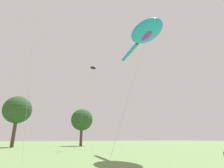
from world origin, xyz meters
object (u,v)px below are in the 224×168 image
at_px(tree_oak_left, 18,110).
at_px(small_kite_diamond_red, 93,68).
at_px(big_show_kite, 145,33).
at_px(tree_broad_distant, 82,120).

bearing_deg(tree_oak_left, small_kite_diamond_red, -52.36).
height_order(big_show_kite, tree_broad_distant, big_show_kite).
bearing_deg(small_kite_diamond_red, big_show_kite, 75.61).
relative_size(big_show_kite, tree_broad_distant, 1.54).
bearing_deg(tree_broad_distant, small_kite_diamond_red, -102.38).
xyz_separation_m(small_kite_diamond_red, tree_broad_distant, (3.67, 16.71, -8.45)).
bearing_deg(tree_broad_distant, big_show_kite, -95.13).
bearing_deg(tree_oak_left, tree_broad_distant, 2.63).
distance_m(big_show_kite, small_kite_diamond_red, 15.73).
bearing_deg(tree_broad_distant, tree_oak_left, -177.37).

